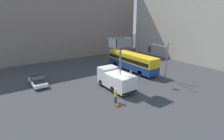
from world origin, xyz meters
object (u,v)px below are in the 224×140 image
Objects in this scene: road_worker_directing at (131,76)px; traffic_cone_near_truck at (118,104)px; city_bus at (131,61)px; parked_car_curbside at (38,81)px; utility_truck at (116,78)px; traffic_light_pole at (161,56)px; road_worker_near_truck at (116,96)px.

road_worker_directing is 2.73× the size of traffic_cone_near_truck.
traffic_cone_near_truck is (-10.39, -9.76, -1.62)m from city_bus.
road_worker_directing is 14.10m from parked_car_curbside.
traffic_cone_near_truck is at bearing -122.77° from utility_truck.
road_worker_directing is at bearing 39.63° from traffic_cone_near_truck.
traffic_light_pole is at bearing 158.16° from city_bus.
parked_car_curbside is at bearing 117.18° from traffic_cone_near_truck.
traffic_cone_near_truck is at bearing -139.20° from road_worker_directing.
road_worker_directing reaches higher than parked_car_curbside.
traffic_light_pole is 3.36× the size of road_worker_near_truck.
traffic_light_pole is 11.09m from traffic_cone_near_truck.
city_bus reaches higher than traffic_cone_near_truck.
parked_car_curbside is (-6.35, 10.98, -0.20)m from road_worker_near_truck.
utility_truck is 7.90m from traffic_light_pole.
road_worker_near_truck is 1.08m from traffic_cone_near_truck.
city_bus is 14.34m from traffic_cone_near_truck.
road_worker_directing is at bearing 144.59° from traffic_light_pole.
road_worker_directing is at bearing 16.88° from utility_truck.
traffic_light_pole is 9.22× the size of traffic_cone_near_truck.
traffic_light_pole is (-0.33, -7.04, 2.19)m from city_bus.
road_worker_directing is at bearing 117.99° from road_worker_near_truck.
utility_truck is 4.18m from road_worker_near_truck.
road_worker_near_truck is at bearing -126.13° from utility_truck.
traffic_light_pole reaches higher than traffic_cone_near_truck.
utility_truck reaches higher than parked_car_curbside.
road_worker_near_truck is (-9.79, -1.86, -3.21)m from traffic_light_pole.
road_worker_near_truck is 7.59m from road_worker_directing.
city_bus is at bearing -7.19° from parked_car_curbside.
city_bus is at bearing 43.22° from traffic_cone_near_truck.
road_worker_directing is (3.72, 1.13, -0.76)m from utility_truck.
traffic_light_pole is at bearing -11.23° from utility_truck.
traffic_light_pole is (7.36, -1.46, 2.46)m from utility_truck.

